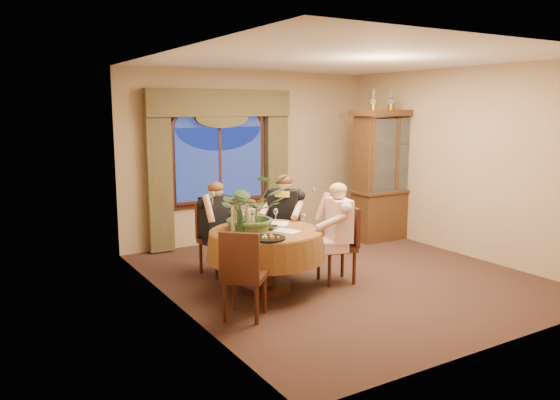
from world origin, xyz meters
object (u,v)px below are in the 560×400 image
stoneware_vase (251,219)px  person_scarf (284,222)px  wine_bottle_1 (234,219)px  wine_bottle_2 (240,220)px  dining_table (266,260)px  person_back (216,228)px  oil_lamp_right (408,99)px  chair_back (218,239)px  person_pink (339,233)px  chair_front_left (245,274)px  oil_lamp_center (391,99)px  chair_right (336,245)px  wine_bottle_0 (235,216)px  olive_bowl (272,228)px  wine_bottle_3 (248,218)px  chair_back_right (282,235)px  oil_lamp_left (374,99)px  china_cabinet (389,175)px  centerpiece_plant (251,182)px

stoneware_vase → person_scarf: bearing=34.6°
wine_bottle_1 → wine_bottle_2: bearing=-74.1°
dining_table → person_back: person_back is taller
oil_lamp_right → chair_back: bearing=-174.2°
person_pink → oil_lamp_right: bearing=-44.5°
chair_front_left → oil_lamp_center: bearing=71.1°
chair_front_left → dining_table: bearing=90.0°
chair_right → wine_bottle_0: 1.36m
wine_bottle_0 → olive_bowl: bearing=-30.0°
person_back → wine_bottle_3: size_ratio=3.80×
oil_lamp_right → chair_back_right: oil_lamp_right is taller
oil_lamp_right → chair_front_left: oil_lamp_right is taller
oil_lamp_left → person_back: (-2.99, -0.38, -1.72)m
person_back → wine_bottle_0: 0.77m
oil_lamp_center → olive_bowl: oil_lamp_center is taller
stoneware_vase → dining_table: bearing=-36.8°
oil_lamp_left → person_scarf: 2.74m
dining_table → oil_lamp_center: 3.91m
dining_table → oil_lamp_center: (3.12, 1.29, 1.97)m
person_scarf → wine_bottle_2: (-1.03, -0.70, 0.26)m
chair_back_right → person_scarf: bearing=-134.2°
oil_lamp_left → wine_bottle_3: (-2.97, -1.26, -1.43)m
china_cabinet → oil_lamp_right: size_ratio=6.39×
wine_bottle_3 → wine_bottle_2: bearing=-154.4°
chair_back_right → chair_back: bearing=28.0°
person_pink → person_scarf: (-0.25, 0.91, 0.01)m
oil_lamp_left → chair_front_left: size_ratio=0.35×
oil_lamp_left → wine_bottle_0: oil_lamp_left is taller
chair_front_left → wine_bottle_2: 0.81m
chair_back → chair_front_left: same height
chair_right → wine_bottle_1: bearing=90.6°
chair_back → olive_bowl: chair_back is taller
chair_back_right → chair_front_left: 1.85m
oil_lamp_left → chair_right: bearing=-140.8°
chair_right → wine_bottle_3: size_ratio=2.91×
oil_lamp_left → person_back: oil_lamp_left is taller
chair_right → centerpiece_plant: centerpiece_plant is taller
oil_lamp_center → wine_bottle_2: size_ratio=1.03×
oil_lamp_center → person_pink: oil_lamp_center is taller
oil_lamp_right → wine_bottle_3: bearing=-161.3°
dining_table → centerpiece_plant: (-0.10, 0.16, 0.95)m
chair_back → person_pink: bearing=121.3°
chair_front_left → olive_bowl: (0.71, 0.65, 0.29)m
chair_right → centerpiece_plant: bearing=82.7°
stoneware_vase → wine_bottle_0: size_ratio=0.78×
oil_lamp_left → oil_lamp_right: size_ratio=1.00×
chair_right → chair_back_right: size_ratio=1.00×
oil_lamp_left → centerpiece_plant: size_ratio=0.35×
oil_lamp_left → person_pink: size_ratio=0.26×
oil_lamp_center → chair_back_right: size_ratio=0.35×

